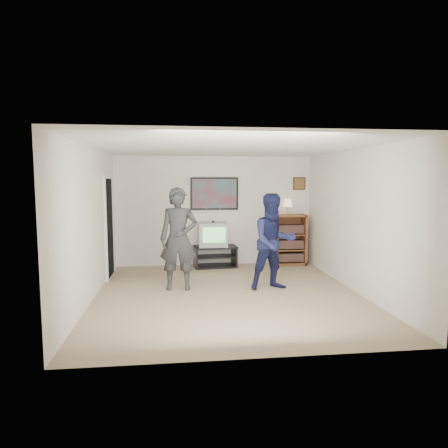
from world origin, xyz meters
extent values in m
cube|color=#867855|center=(0.00, 0.00, 0.00)|extent=(4.50, 5.00, 0.01)
cube|color=white|center=(0.00, 0.00, 2.50)|extent=(4.50, 5.00, 0.01)
cube|color=silver|center=(0.00, 2.50, 1.25)|extent=(4.50, 0.01, 2.50)
cube|color=silver|center=(-2.25, 0.00, 1.25)|extent=(0.01, 5.00, 2.50)
cube|color=silver|center=(2.25, 0.00, 1.25)|extent=(0.01, 5.00, 2.50)
cube|color=black|center=(-0.01, 2.23, 0.46)|extent=(1.00, 0.62, 0.04)
cube|color=black|center=(-0.01, 2.23, 0.02)|extent=(1.00, 0.62, 0.04)
cube|color=black|center=(-0.46, 2.23, 0.24)|extent=(0.09, 0.51, 0.48)
cube|color=black|center=(0.44, 2.23, 0.24)|extent=(0.09, 0.51, 0.48)
imported|color=#2D2E30|center=(-0.84, 0.44, 0.92)|extent=(0.71, 0.51, 1.84)
imported|color=#171A3F|center=(0.85, 0.26, 0.86)|extent=(0.93, 0.78, 1.73)
cube|color=white|center=(-0.83, 0.66, 1.12)|extent=(0.07, 0.13, 0.04)
cube|color=white|center=(0.85, 0.44, 1.08)|extent=(0.07, 0.14, 0.04)
cube|color=black|center=(0.00, 2.48, 1.65)|extent=(1.10, 0.03, 0.75)
cube|color=white|center=(-0.55, 2.48, 1.95)|extent=(0.28, 0.02, 0.14)
cube|color=#331A10|center=(2.00, 2.48, 1.88)|extent=(0.30, 0.03, 0.30)
cube|color=black|center=(-2.23, 1.60, 1.00)|extent=(0.03, 0.85, 2.00)
camera|label=1|loc=(-0.87, -6.63, 1.96)|focal=32.00mm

